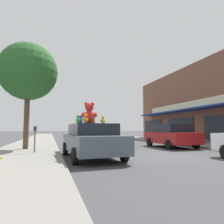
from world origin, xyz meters
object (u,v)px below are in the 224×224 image
(teddy_bear_giant, at_px, (89,113))
(teddy_bear_orange, at_px, (85,119))
(plush_art_car, at_px, (92,140))
(teddy_bear_green, at_px, (78,119))
(teddy_bear_teal, at_px, (93,121))
(teddy_bear_blue, at_px, (81,120))
(teddy_bear_purple, at_px, (79,122))
(teddy_bear_yellow, at_px, (103,120))
(street_tree, at_px, (28,72))
(parking_meter, at_px, (35,136))
(teddy_bear_brown, at_px, (94,120))
(parked_car_far_center, at_px, (171,135))

(teddy_bear_giant, distance_m, teddy_bear_orange, 1.19)
(teddy_bear_orange, bearing_deg, teddy_bear_giant, -129.04)
(plush_art_car, bearing_deg, teddy_bear_green, -135.90)
(teddy_bear_teal, distance_m, teddy_bear_blue, 1.17)
(teddy_bear_purple, xyz_separation_m, teddy_bear_blue, (-0.07, -1.08, 0.06))
(teddy_bear_green, distance_m, teddy_bear_yellow, 1.06)
(teddy_bear_yellow, height_order, teddy_bear_blue, teddy_bear_blue)
(street_tree, bearing_deg, teddy_bear_orange, -60.79)
(parking_meter, bearing_deg, teddy_bear_giant, -34.54)
(teddy_bear_giant, height_order, teddy_bear_orange, teddy_bear_giant)
(teddy_bear_yellow, xyz_separation_m, parking_meter, (-2.81, 2.49, -0.72))
(teddy_bear_orange, height_order, teddy_bear_purple, teddy_bear_orange)
(plush_art_car, bearing_deg, teddy_bear_yellow, -65.63)
(teddy_bear_giant, bearing_deg, parking_meter, -23.82)
(teddy_bear_yellow, bearing_deg, parking_meter, -64.33)
(teddy_bear_brown, distance_m, street_tree, 6.11)
(parking_meter, bearing_deg, parked_car_far_center, 9.92)
(teddy_bear_yellow, relative_size, teddy_bear_blue, 0.93)
(teddy_bear_purple, bearing_deg, parked_car_far_center, -169.21)
(teddy_bear_giant, relative_size, parked_car_far_center, 0.25)
(parked_car_far_center, height_order, parking_meter, parked_car_far_center)
(teddy_bear_yellow, relative_size, parking_meter, 0.27)
(teddy_bear_orange, distance_m, street_tree, 6.20)
(plush_art_car, xyz_separation_m, teddy_bear_brown, (-0.01, -0.50, 0.84))
(teddy_bear_green, bearing_deg, teddy_bear_blue, -65.05)
(teddy_bear_brown, bearing_deg, teddy_bear_teal, -166.18)
(teddy_bear_green, bearing_deg, teddy_bear_giant, -82.61)
(teddy_bear_brown, height_order, parked_car_far_center, teddy_bear_brown)
(plush_art_car, distance_m, parking_meter, 3.07)
(teddy_bear_purple, distance_m, street_tree, 4.90)
(teddy_bear_green, height_order, teddy_bear_brown, teddy_bear_green)
(teddy_bear_orange, bearing_deg, teddy_bear_green, -50.39)
(teddy_bear_green, relative_size, teddy_bear_orange, 0.86)
(teddy_bear_green, xyz_separation_m, parking_meter, (-1.76, 2.58, -0.71))
(teddy_bear_teal, height_order, teddy_bear_yellow, teddy_bear_yellow)
(teddy_bear_purple, bearing_deg, plush_art_car, 103.66)
(teddy_bear_purple, xyz_separation_m, teddy_bear_yellow, (0.76, -1.74, 0.05))
(plush_art_car, relative_size, teddy_bear_yellow, 13.42)
(teddy_bear_giant, height_order, teddy_bear_blue, teddy_bear_giant)
(teddy_bear_brown, xyz_separation_m, street_tree, (-3.08, 4.33, 3.03))
(teddy_bear_orange, distance_m, teddy_bear_yellow, 0.82)
(street_tree, bearing_deg, teddy_bear_blue, -55.97)
(teddy_bear_teal, distance_m, parking_meter, 2.96)
(teddy_bear_purple, height_order, teddy_bear_blue, teddy_bear_blue)
(teddy_bear_teal, bearing_deg, teddy_bear_orange, 35.97)
(teddy_bear_giant, distance_m, teddy_bear_purple, 1.02)
(teddy_bear_brown, height_order, teddy_bear_blue, teddy_bear_blue)
(teddy_bear_giant, relative_size, teddy_bear_yellow, 2.88)
(teddy_bear_purple, bearing_deg, teddy_bear_teal, 157.41)
(teddy_bear_purple, bearing_deg, street_tree, -53.98)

